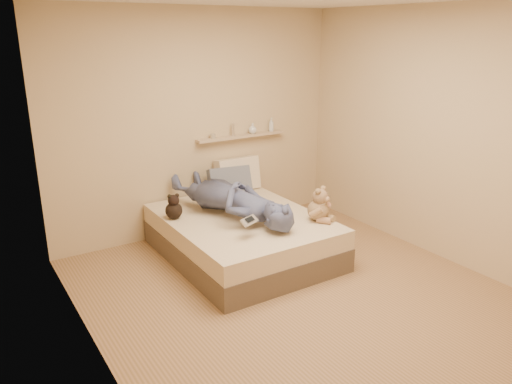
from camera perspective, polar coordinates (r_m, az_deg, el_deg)
room at (r=4.31m, az=4.67°, el=4.09°), size 3.80×3.80×3.80m
bed at (r=5.38m, az=-1.61°, el=-5.07°), size 1.50×1.90×0.45m
game_console at (r=4.71m, az=-0.77°, el=-3.29°), size 0.21×0.14×0.07m
teddy_bear at (r=5.18m, az=7.27°, el=-1.67°), size 0.29×0.30×0.37m
dark_plush at (r=5.27m, az=-9.38°, el=-1.81°), size 0.18×0.18×0.28m
pillow_cream at (r=6.13m, az=-2.13°, el=2.04°), size 0.55×0.23×0.42m
pillow_grey at (r=5.93m, az=-3.01°, el=1.18°), size 0.54×0.34×0.37m
person at (r=5.27m, az=-2.85°, el=-0.66°), size 0.92×1.74×0.40m
wall_shelf at (r=6.14m, az=-1.66°, el=6.40°), size 1.20×0.12×0.03m
shelf_bottles at (r=6.22m, az=-0.29°, el=7.34°), size 0.91×0.11×0.17m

